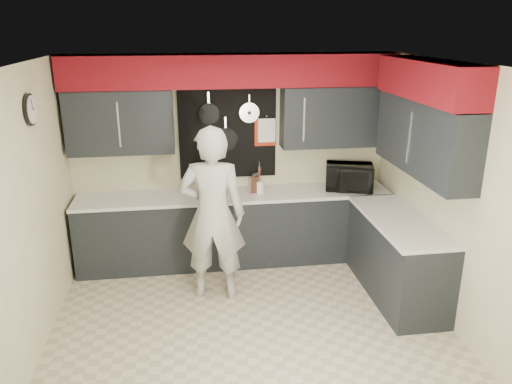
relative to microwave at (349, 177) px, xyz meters
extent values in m
plane|color=beige|center=(-1.45, -1.41, -1.08)|extent=(4.00, 4.00, 0.00)
cube|color=beige|center=(-1.45, 0.34, 0.22)|extent=(4.00, 0.01, 2.60)
cube|color=black|center=(-2.78, 0.18, 0.74)|extent=(1.24, 0.32, 0.75)
cube|color=black|center=(-0.17, 0.18, 0.74)|extent=(1.34, 0.32, 0.75)
cube|color=maroon|center=(-1.45, 0.16, 1.32)|extent=(3.94, 0.36, 0.38)
cube|color=black|center=(-1.50, 0.33, 0.54)|extent=(1.22, 0.03, 1.15)
cylinder|color=black|center=(-1.73, 0.29, 0.80)|extent=(0.26, 0.04, 0.26)
cylinder|color=black|center=(-1.53, 0.29, 0.47)|extent=(0.30, 0.04, 0.30)
cylinder|color=black|center=(-1.79, 0.29, 0.16)|extent=(0.27, 0.04, 0.27)
cylinder|color=silver|center=(-1.23, 0.29, 0.80)|extent=(0.25, 0.02, 0.25)
cube|color=#AE260D|center=(-1.03, 0.31, 0.54)|extent=(0.26, 0.01, 0.34)
cube|color=white|center=(-1.01, 0.29, 0.57)|extent=(0.22, 0.01, 0.30)
cylinder|color=silver|center=(-1.95, 0.30, 0.05)|extent=(0.01, 0.01, 0.20)
cylinder|color=silver|center=(-1.53, 0.30, 0.05)|extent=(0.01, 0.01, 0.20)
cylinder|color=silver|center=(-1.10, 0.30, 0.05)|extent=(0.01, 0.01, 0.20)
cube|color=beige|center=(0.54, -1.41, 0.22)|extent=(0.01, 3.50, 2.60)
cube|color=black|center=(0.39, -1.11, 0.74)|extent=(0.32, 1.70, 0.75)
cube|color=maroon|center=(0.37, -1.11, 1.32)|extent=(0.36, 1.70, 0.38)
cube|color=beige|center=(-3.45, -1.41, 0.22)|extent=(0.01, 3.50, 2.60)
cylinder|color=black|center=(-3.43, -1.01, 1.10)|extent=(0.04, 0.30, 0.30)
cylinder|color=white|center=(-3.41, -1.01, 1.10)|extent=(0.01, 0.26, 0.26)
cube|color=black|center=(-1.45, 0.04, -0.64)|extent=(3.90, 0.60, 0.88)
cube|color=white|center=(-1.45, 0.03, -0.18)|extent=(3.90, 0.63, 0.04)
cube|color=black|center=(0.25, -1.06, -0.64)|extent=(0.60, 1.60, 0.88)
cube|color=white|center=(0.23, -1.06, -0.18)|extent=(0.63, 1.60, 0.04)
cube|color=black|center=(-1.45, -0.22, -1.03)|extent=(3.90, 0.06, 0.10)
imported|color=black|center=(0.00, 0.00, 0.00)|extent=(0.67, 0.54, 0.32)
cube|color=#391F12|center=(-1.20, 0.04, -0.06)|extent=(0.11, 0.11, 0.20)
cylinder|color=white|center=(-1.15, 0.04, -0.09)|extent=(0.12, 0.12, 0.15)
cube|color=black|center=(-1.73, 0.02, -0.15)|extent=(0.18, 0.22, 0.03)
cube|color=black|center=(-1.73, 0.09, -0.01)|extent=(0.17, 0.07, 0.27)
cube|color=black|center=(-1.73, 0.02, 0.11)|extent=(0.18, 0.22, 0.05)
cylinder|color=black|center=(-1.73, 0.00, -0.07)|extent=(0.10, 0.10, 0.13)
imported|color=beige|center=(-1.78, -0.79, -0.11)|extent=(0.78, 0.58, 1.95)
camera|label=1|loc=(-2.03, -5.81, 1.84)|focal=35.00mm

